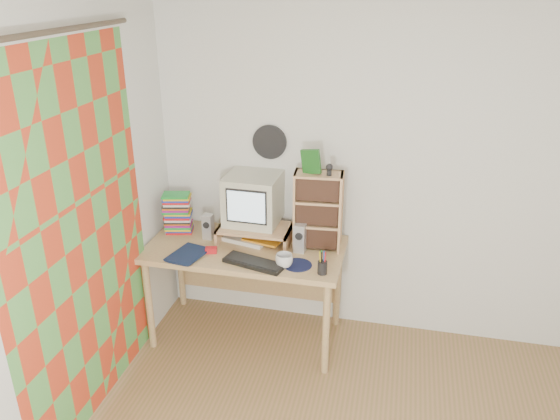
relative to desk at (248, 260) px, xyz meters
The scene contains 20 objects.
back_wall 1.25m from the desk, 16.59° to the left, with size 3.50×3.50×0.00m, color silver.
left_wall 1.73m from the desk, 116.51° to the right, with size 3.50×3.50×0.00m, color silver.
curtain 1.29m from the desk, 125.22° to the right, with size 2.20×2.20×0.00m, color red.
wall_disc 0.87m from the desk, 70.78° to the left, with size 0.25×0.25×0.02m, color black.
desk is the anchor object (origin of this frame).
monitor_riser 0.24m from the desk, 36.34° to the left, with size 0.52×0.30×0.12m.
crt_monitor 0.44m from the desk, 79.55° to the left, with size 0.38×0.38×0.36m, color beige.
speaker_left 0.38m from the desk, behind, with size 0.07×0.07×0.19m, color #B7B7BC.
speaker_right 0.46m from the desk, ahead, with size 0.08×0.08×0.21m, color #B7B7BC.
keyboard 0.36m from the desk, 65.86° to the right, with size 0.42×0.14×0.03m, color black.
dvd_stack 0.62m from the desk, behind, with size 0.19×0.14×0.27m, color brown, non-canonical shape.
cd_rack 0.65m from the desk, ahead, with size 0.33×0.18×0.55m, color tan.
mug 0.47m from the desk, 39.83° to the right, with size 0.12×0.12×0.09m, color silver.
diary 0.54m from the desk, 149.75° to the right, with size 0.25×0.19×0.05m, color #101D3D.
mousepad 0.50m from the desk, 29.74° to the right, with size 0.19×0.19×0.00m, color black.
pen_cup 0.70m from the desk, 27.63° to the right, with size 0.06×0.06×0.12m, color black, non-canonical shape.
papers 0.17m from the desk, 59.09° to the left, with size 0.31×0.23×0.04m, color white, non-canonical shape.
red_box 0.32m from the desk, 135.91° to the right, with size 0.08×0.05×0.04m, color red.
game_box 0.89m from the desk, ahead, with size 0.13×0.03×0.16m, color #175218.
webcam 0.93m from the desk, ahead, with size 0.05×0.05×0.08m, color black, non-canonical shape.
Camera 1 is at (-0.01, -1.93, 2.53)m, focal length 35.00 mm.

